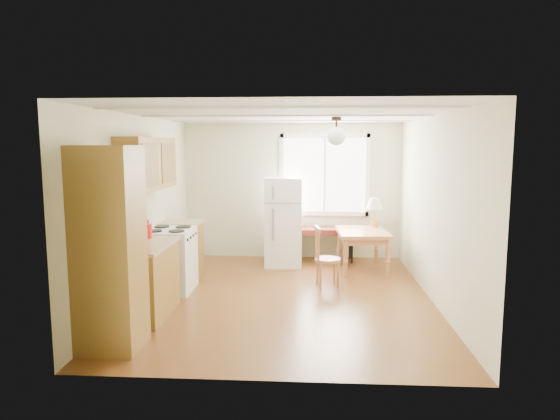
# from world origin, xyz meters

# --- Properties ---
(room_shell) EXTENTS (4.60, 5.60, 2.62)m
(room_shell) POSITION_xyz_m (0.00, 0.00, 1.25)
(room_shell) COLOR #4F2A10
(room_shell) RESTS_ON ground
(kitchen_run) EXTENTS (0.65, 3.40, 2.20)m
(kitchen_run) POSITION_xyz_m (-1.72, -0.63, 0.84)
(kitchen_run) COLOR brown
(kitchen_run) RESTS_ON ground
(window_unit) EXTENTS (1.64, 0.05, 1.51)m
(window_unit) POSITION_xyz_m (0.60, 2.47, 1.55)
(window_unit) COLOR white
(window_unit) RESTS_ON room_shell
(pendant_light) EXTENTS (0.26, 0.26, 0.40)m
(pendant_light) POSITION_xyz_m (0.70, 0.40, 2.24)
(pendant_light) COLOR black
(pendant_light) RESTS_ON room_shell
(refrigerator) EXTENTS (0.64, 0.67, 1.54)m
(refrigerator) POSITION_xyz_m (-0.12, 1.85, 0.77)
(refrigerator) COLOR white
(refrigerator) RESTS_ON ground
(bench) EXTENTS (1.33, 0.54, 0.61)m
(bench) POSITION_xyz_m (0.54, 2.22, 0.54)
(bench) COLOR #591D15
(bench) RESTS_ON ground
(dining_table) EXTENTS (0.87, 1.12, 0.67)m
(dining_table) POSITION_xyz_m (1.22, 1.58, 0.57)
(dining_table) COLOR #A66640
(dining_table) RESTS_ON ground
(chair) EXTENTS (0.41, 0.40, 0.88)m
(chair) POSITION_xyz_m (0.53, 0.57, 0.50)
(chair) COLOR #A66640
(chair) RESTS_ON ground
(table_lamp) EXTENTS (0.29, 0.29, 0.51)m
(table_lamp) POSITION_xyz_m (1.46, 1.98, 1.04)
(table_lamp) COLOR gold
(table_lamp) RESTS_ON dining_table
(coffee_maker) EXTENTS (0.20, 0.24, 0.33)m
(coffee_maker) POSITION_xyz_m (-1.72, -1.17, 1.02)
(coffee_maker) COLOR black
(coffee_maker) RESTS_ON kitchen_run
(kettle) EXTENTS (0.13, 0.13, 0.25)m
(kettle) POSITION_xyz_m (-1.77, -0.48, 1.00)
(kettle) COLOR red
(kettle) RESTS_ON kitchen_run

